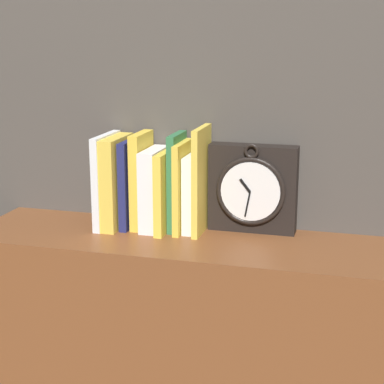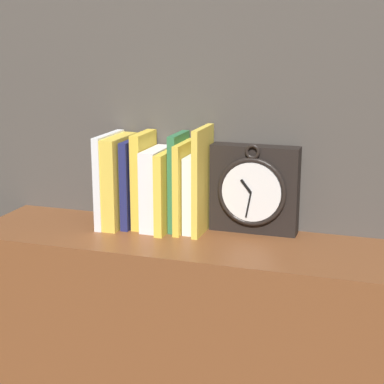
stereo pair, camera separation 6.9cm
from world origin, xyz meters
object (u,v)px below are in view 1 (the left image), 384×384
object	(u,v)px
book_slot4_white	(154,189)
book_slot3_yellow	(142,180)
book_slot6_green	(177,182)
book_slot0_white	(107,180)
book_slot1_yellow	(117,182)
book_slot8_white	(193,193)
book_slot5_yellow	(166,191)
book_slot7_yellow	(183,187)
book_slot9_yellow	(201,180)
clock	(252,189)
book_slot2_navy	(131,183)

from	to	relation	value
book_slot4_white	book_slot3_yellow	bearing A→B (deg)	168.39
book_slot6_green	book_slot0_white	bearing A→B (deg)	-173.81
book_slot1_yellow	book_slot8_white	xyz separation A→B (m)	(0.19, 0.02, -0.02)
book_slot3_yellow	book_slot5_yellow	distance (m)	0.07
book_slot7_yellow	book_slot9_yellow	world-z (taller)	book_slot9_yellow
clock	book_slot7_yellow	world-z (taller)	clock
book_slot4_white	book_slot6_green	size ratio (longest dim) A/B	0.83
clock	book_slot6_green	world-z (taller)	book_slot6_green
book_slot3_yellow	book_slot8_white	size ratio (longest dim) A/B	1.25
book_slot5_yellow	book_slot6_green	distance (m)	0.03
book_slot2_navy	book_slot5_yellow	distance (m)	0.10
clock	book_slot9_yellow	size ratio (longest dim) A/B	0.86
book_slot2_navy	book_slot6_green	distance (m)	0.12
clock	book_slot7_yellow	distance (m)	0.17
book_slot3_yellow	book_slot6_green	bearing A→B (deg)	2.01
book_slot8_white	book_slot9_yellow	distance (m)	0.04
clock	book_slot0_white	world-z (taller)	book_slot0_white
book_slot0_white	book_slot3_yellow	bearing A→B (deg)	10.51
book_slot8_white	book_slot3_yellow	bearing A→B (deg)	-178.96
book_slot2_navy	book_slot4_white	distance (m)	0.06
book_slot1_yellow	book_slot9_yellow	bearing A→B (deg)	2.14
book_slot3_yellow	book_slot9_yellow	world-z (taller)	book_slot9_yellow
book_slot1_yellow	book_slot4_white	world-z (taller)	book_slot1_yellow
book_slot5_yellow	book_slot7_yellow	distance (m)	0.04
book_slot0_white	book_slot4_white	world-z (taller)	book_slot0_white
book_slot6_green	book_slot7_yellow	world-z (taller)	book_slot6_green
book_slot0_white	book_slot2_navy	bearing A→B (deg)	11.20
book_slot1_yellow	book_slot0_white	bearing A→B (deg)	-177.84
clock	book_slot1_yellow	size ratio (longest dim) A/B	0.98
book_slot1_yellow	book_slot6_green	xyz separation A→B (m)	(0.15, 0.02, 0.01)
book_slot0_white	book_slot9_yellow	world-z (taller)	book_slot9_yellow
book_slot1_yellow	book_slot7_yellow	size ratio (longest dim) A/B	1.03
clock	book_slot2_navy	size ratio (longest dim) A/B	1.02
book_slot9_yellow	clock	bearing A→B (deg)	17.27
book_slot6_green	book_slot4_white	bearing A→B (deg)	-169.51
book_slot6_green	book_slot8_white	bearing A→B (deg)	-1.15
book_slot2_navy	book_slot6_green	bearing A→B (deg)	3.64
book_slot2_navy	book_slot7_yellow	distance (m)	0.14
book_slot0_white	book_slot3_yellow	xyz separation A→B (m)	(0.09, 0.02, 0.00)
book_slot5_yellow	book_slot9_yellow	xyz separation A→B (m)	(0.09, 0.01, 0.03)
book_slot8_white	book_slot0_white	bearing A→B (deg)	-175.15
book_slot7_yellow	book_slot1_yellow	bearing A→B (deg)	-176.95
book_slot4_white	book_slot9_yellow	xyz separation A→B (m)	(0.12, 0.00, 0.03)
book_slot5_yellow	book_slot9_yellow	distance (m)	0.09
book_slot3_yellow	book_slot1_yellow	bearing A→B (deg)	-165.81
book_slot0_white	book_slot8_white	world-z (taller)	book_slot0_white
book_slot1_yellow	book_slot6_green	distance (m)	0.15
clock	book_slot6_green	distance (m)	0.19
book_slot0_white	book_slot1_yellow	distance (m)	0.03
clock	book_slot4_white	world-z (taller)	clock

